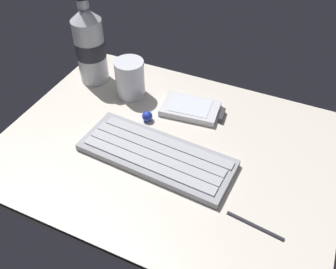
{
  "coord_description": "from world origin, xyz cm",
  "views": [
    {
      "loc": [
        20.21,
        -44.52,
        49.85
      ],
      "look_at": [
        0.0,
        0.0,
        3.0
      ],
      "focal_mm": 38.51,
      "sensor_mm": 36.0,
      "label": 1
    }
  ],
  "objects_px": {
    "handheld_device": "(193,109)",
    "trackball_mouse": "(147,116)",
    "stylus_pen": "(255,225)",
    "keyboard": "(156,155)",
    "juice_cup": "(130,80)",
    "water_bottle": "(90,46)"
  },
  "relations": [
    {
      "from": "trackball_mouse",
      "to": "stylus_pen",
      "type": "height_order",
      "value": "trackball_mouse"
    },
    {
      "from": "juice_cup",
      "to": "trackball_mouse",
      "type": "relative_size",
      "value": 3.86
    },
    {
      "from": "juice_cup",
      "to": "trackball_mouse",
      "type": "height_order",
      "value": "juice_cup"
    },
    {
      "from": "handheld_device",
      "to": "juice_cup",
      "type": "bearing_deg",
      "value": -179.93
    },
    {
      "from": "trackball_mouse",
      "to": "stylus_pen",
      "type": "xyz_separation_m",
      "value": [
        0.27,
        -0.16,
        -0.01
      ]
    },
    {
      "from": "handheld_device",
      "to": "trackball_mouse",
      "type": "bearing_deg",
      "value": -139.6
    },
    {
      "from": "handheld_device",
      "to": "trackball_mouse",
      "type": "relative_size",
      "value": 6.07
    },
    {
      "from": "keyboard",
      "to": "water_bottle",
      "type": "distance_m",
      "value": 0.31
    },
    {
      "from": "keyboard",
      "to": "water_bottle",
      "type": "bearing_deg",
      "value": 145.16
    },
    {
      "from": "water_bottle",
      "to": "stylus_pen",
      "type": "distance_m",
      "value": 0.51
    },
    {
      "from": "stylus_pen",
      "to": "trackball_mouse",
      "type": "bearing_deg",
      "value": 157.16
    },
    {
      "from": "keyboard",
      "to": "handheld_device",
      "type": "distance_m",
      "value": 0.15
    },
    {
      "from": "water_bottle",
      "to": "stylus_pen",
      "type": "xyz_separation_m",
      "value": [
        0.45,
        -0.24,
        -0.09
      ]
    },
    {
      "from": "keyboard",
      "to": "juice_cup",
      "type": "distance_m",
      "value": 0.21
    },
    {
      "from": "handheld_device",
      "to": "water_bottle",
      "type": "relative_size",
      "value": 0.64
    },
    {
      "from": "water_bottle",
      "to": "trackball_mouse",
      "type": "xyz_separation_m",
      "value": [
        0.18,
        -0.08,
        -0.08
      ]
    },
    {
      "from": "trackball_mouse",
      "to": "keyboard",
      "type": "bearing_deg",
      "value": -54.36
    },
    {
      "from": "keyboard",
      "to": "water_bottle",
      "type": "xyz_separation_m",
      "value": [
        -0.24,
        0.17,
        0.08
      ]
    },
    {
      "from": "handheld_device",
      "to": "stylus_pen",
      "type": "distance_m",
      "value": 0.29
    },
    {
      "from": "keyboard",
      "to": "juice_cup",
      "type": "relative_size",
      "value": 3.49
    },
    {
      "from": "stylus_pen",
      "to": "water_bottle",
      "type": "bearing_deg",
      "value": 159.42
    },
    {
      "from": "handheld_device",
      "to": "stylus_pen",
      "type": "height_order",
      "value": "handheld_device"
    }
  ]
}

